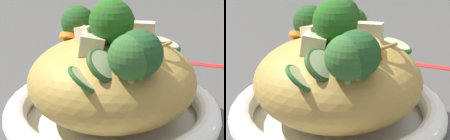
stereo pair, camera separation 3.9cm
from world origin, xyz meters
TOP-DOWN VIEW (x-y plane):
  - ground_plane at (0.00, 0.00)m, footprint 3.00×3.00m
  - serving_bowl at (0.00, 0.00)m, footprint 0.28×0.28m
  - noodle_heap at (0.00, 0.00)m, footprint 0.21×0.21m
  - broccoli_florets at (-0.00, 0.00)m, footprint 0.23×0.12m
  - carrot_coins at (-0.00, -0.01)m, footprint 0.14×0.10m
  - zucchini_slices at (0.03, 0.02)m, footprint 0.14×0.20m
  - chicken_chunks at (0.01, 0.00)m, footprint 0.06×0.12m
  - chopsticks_pair at (-0.13, 0.29)m, footprint 0.16×0.17m

SIDE VIEW (x-z plane):
  - ground_plane at x=0.00m, z-range 0.00..0.00m
  - chopsticks_pair at x=-0.13m, z-range 0.00..0.01m
  - serving_bowl at x=0.00m, z-range 0.00..0.05m
  - noodle_heap at x=0.00m, z-range 0.01..0.13m
  - zucchini_slices at x=0.03m, z-range 0.08..0.14m
  - carrot_coins at x=0.00m, z-range 0.10..0.13m
  - chicken_chunks at x=0.01m, z-range 0.11..0.14m
  - broccoli_florets at x=0.00m, z-range 0.09..0.17m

